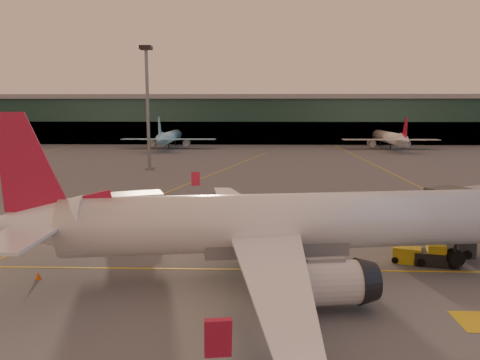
{
  "coord_description": "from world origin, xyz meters",
  "views": [
    {
      "loc": [
        2.26,
        -31.9,
        13.3
      ],
      "look_at": [
        0.65,
        20.76,
        5.0
      ],
      "focal_mm": 35.0,
      "sensor_mm": 36.0,
      "label": 1
    }
  ],
  "objects_px": {
    "pushback_tug": "(436,256)",
    "catering_truck": "(131,214)",
    "main_airplane": "(272,225)",
    "gpu_cart": "(407,255)"
  },
  "relations": [
    {
      "from": "pushback_tug",
      "to": "catering_truck",
      "type": "bearing_deg",
      "value": -178.27
    },
    {
      "from": "main_airplane",
      "to": "pushback_tug",
      "type": "distance_m",
      "value": 14.84
    },
    {
      "from": "catering_truck",
      "to": "pushback_tug",
      "type": "height_order",
      "value": "catering_truck"
    },
    {
      "from": "catering_truck",
      "to": "gpu_cart",
      "type": "distance_m",
      "value": 25.97
    },
    {
      "from": "main_airplane",
      "to": "catering_truck",
      "type": "distance_m",
      "value": 16.43
    },
    {
      "from": "main_airplane",
      "to": "catering_truck",
      "type": "bearing_deg",
      "value": 137.26
    },
    {
      "from": "catering_truck",
      "to": "pushback_tug",
      "type": "distance_m",
      "value": 28.29
    },
    {
      "from": "main_airplane",
      "to": "gpu_cart",
      "type": "relative_size",
      "value": 16.07
    },
    {
      "from": "main_airplane",
      "to": "gpu_cart",
      "type": "xyz_separation_m",
      "value": [
        11.79,
        3.78,
        -3.53
      ]
    },
    {
      "from": "gpu_cart",
      "to": "main_airplane",
      "type": "bearing_deg",
      "value": -142.2
    }
  ]
}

